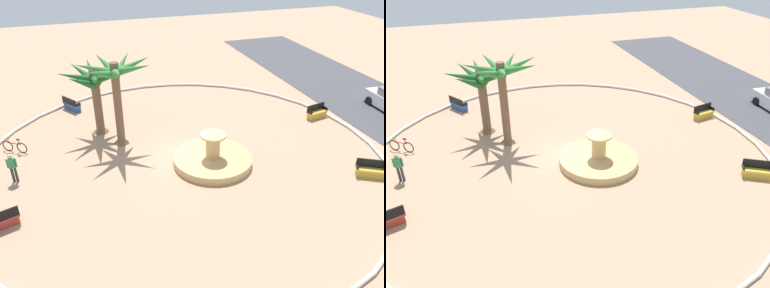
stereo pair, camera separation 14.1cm
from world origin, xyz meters
The scene contains 11 objects.
ground_plane centered at (0.00, 0.00, 0.00)m, with size 80.00×80.00×0.00m, color tan.
plaza_curb centered at (0.00, 0.00, 0.10)m, with size 24.05×24.05×0.20m, color silver.
fountain centered at (1.23, 1.40, 0.29)m, with size 4.60×4.60×1.91m.
palm_tree_near_fountain centered at (-4.80, -4.36, 3.41)m, with size 4.63×4.59×4.67m.
palm_tree_by_curb centered at (-2.85, -3.25, 4.21)m, with size 4.52×4.60×5.58m.
bench_east centered at (3.41, -9.77, 0.35)m, with size 0.99×1.68×1.00m.
bench_west centered at (5.24, 9.20, 0.35)m, with size 1.23×1.64×1.00m.
bench_north centered at (-2.20, 10.74, 0.35)m, with size 0.81×1.67×1.00m.
bench_southeast centered at (-9.13, -6.02, 0.35)m, with size 1.61×1.30×1.00m.
bicycle_red_frame centered at (-3.74, -9.65, 0.38)m, with size 0.97×1.48×0.94m.
person_cyclist_helmet centered at (-0.36, -9.43, 0.95)m, with size 0.25×0.53×1.70m.
Camera 2 is at (19.03, -5.53, 12.12)m, focal length 35.97 mm.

